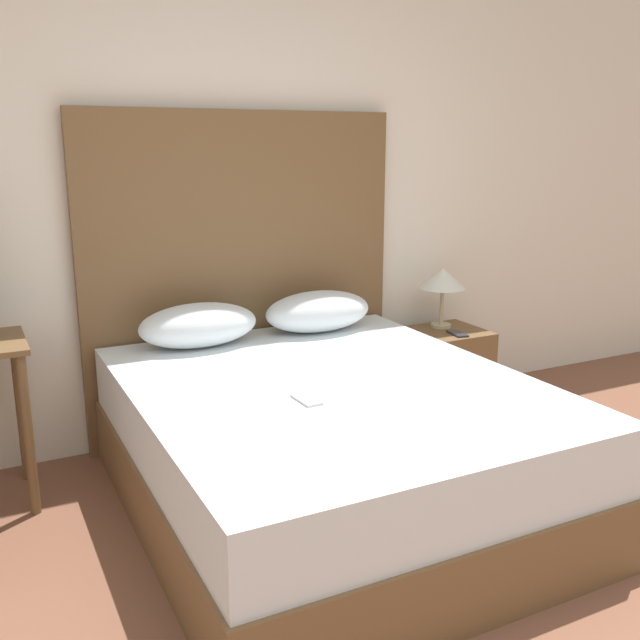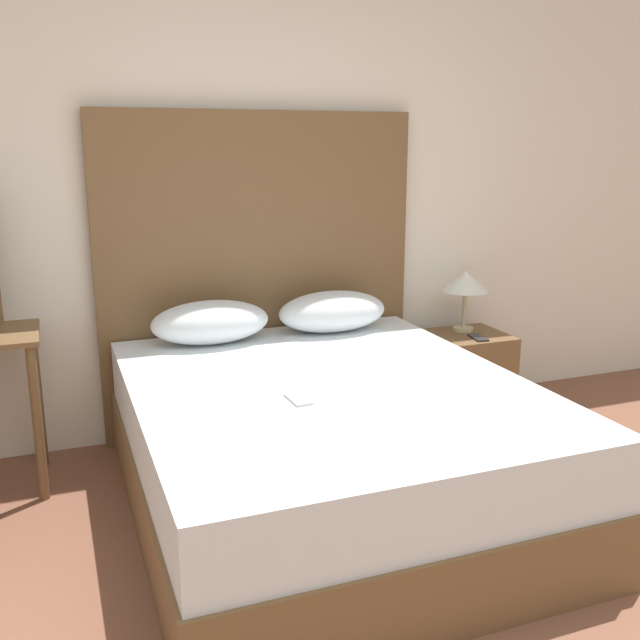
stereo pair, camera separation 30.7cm
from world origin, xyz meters
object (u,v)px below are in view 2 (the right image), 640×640
table_lamp (465,283)px  phone_on_nightstand (478,338)px  phone_on_bed (298,399)px  nightstand (466,374)px  bed (328,446)px

table_lamp → phone_on_nightstand: bearing=-95.0°
phone_on_bed → phone_on_nightstand: size_ratio=0.96×
phone_on_bed → nightstand: 1.69m
bed → phone_on_nightstand: bed is taller
nightstand → table_lamp: table_lamp is taller
bed → phone_on_nightstand: size_ratio=12.46×
phone_on_bed → phone_on_nightstand: (1.38, 0.82, -0.09)m
phone_on_bed → nightstand: (1.37, 0.92, -0.34)m
table_lamp → phone_on_nightstand: size_ratio=2.27×
bed → nightstand: bed is taller
bed → table_lamp: size_ratio=5.49×
phone_on_bed → table_lamp: bearing=35.9°
phone_on_bed → table_lamp: (1.39, 1.01, 0.19)m
table_lamp → phone_on_bed: bearing=-144.1°
phone_on_bed → table_lamp: 1.73m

